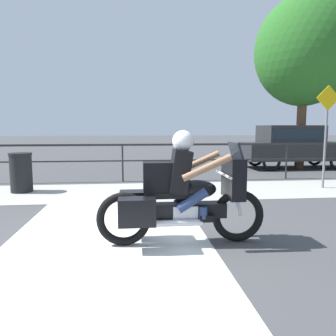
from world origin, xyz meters
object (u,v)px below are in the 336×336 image
tree_behind_sign (305,52)px  trash_bin (21,173)px  motorcycle (180,195)px  parked_car (293,144)px  street_sign (326,126)px

tree_behind_sign → trash_bin: bearing=-157.8°
tree_behind_sign → motorcycle: bearing=-126.8°
parked_car → tree_behind_sign: tree_behind_sign is taller
motorcycle → trash_bin: size_ratio=2.38×
motorcycle → parked_car: bearing=54.6°
trash_bin → motorcycle: bearing=-49.5°
parked_car → street_sign: 4.44m
street_sign → parked_car: bearing=73.5°
motorcycle → parked_car: parked_car is taller
street_sign → tree_behind_sign: tree_behind_sign is taller
street_sign → trash_bin: bearing=178.1°
motorcycle → tree_behind_sign: bearing=53.0°
trash_bin → street_sign: bearing=-1.9°
parked_car → trash_bin: size_ratio=4.29×
motorcycle → tree_behind_sign: (5.81, 7.76, 3.75)m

